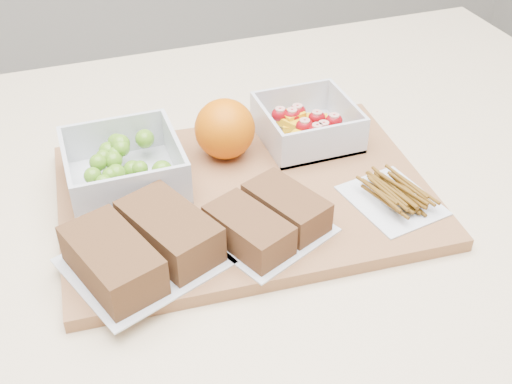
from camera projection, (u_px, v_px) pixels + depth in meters
cutting_board at (244, 195)px, 0.75m from camera, size 0.44×0.33×0.02m
grape_container at (126, 167)px, 0.74m from camera, size 0.13×0.13×0.05m
fruit_container at (307, 126)px, 0.82m from camera, size 0.11×0.11×0.05m
orange at (225, 129)px, 0.78m from camera, size 0.07×0.07×0.07m
sandwich_bag_left at (142, 246)px, 0.63m from camera, size 0.18×0.17×0.04m
sandwich_bag_center at (268, 219)px, 0.67m from camera, size 0.15×0.14×0.04m
pretzel_bag at (393, 193)px, 0.72m from camera, size 0.10×0.12×0.02m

